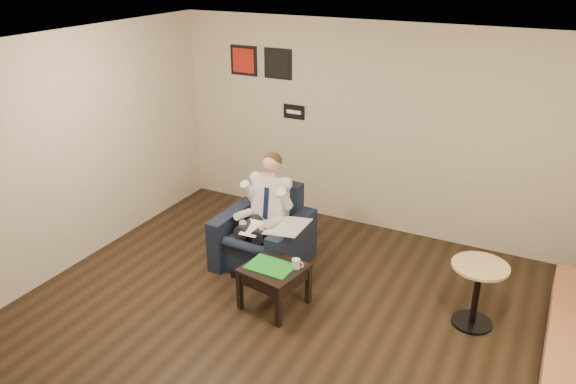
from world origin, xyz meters
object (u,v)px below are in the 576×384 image
at_px(seated_man, 257,219).
at_px(cafe_table, 476,295).
at_px(coffee_mug, 296,264).
at_px(side_table, 274,286).
at_px(green_folder, 270,266).
at_px(armchair, 263,229).
at_px(smartphone, 288,262).

distance_m(seated_man, cafe_table, 2.57).
xyz_separation_m(coffee_mug, cafe_table, (1.78, 0.56, -0.18)).
relative_size(side_table, coffee_mug, 5.79).
distance_m(coffee_mug, cafe_table, 1.87).
xyz_separation_m(green_folder, coffee_mug, (0.25, 0.11, 0.04)).
relative_size(armchair, green_folder, 2.03).
distance_m(side_table, cafe_table, 2.10).
distance_m(seated_man, smartphone, 0.80).
distance_m(armchair, green_folder, 0.92).
relative_size(seated_man, coffee_mug, 12.78).
xyz_separation_m(seated_man, coffee_mug, (0.77, -0.52, -0.12)).
height_order(side_table, smartphone, smartphone).
relative_size(coffee_mug, cafe_table, 0.15).
bearing_deg(green_folder, coffee_mug, 23.44).
height_order(green_folder, smartphone, green_folder).
distance_m(seated_man, coffee_mug, 0.94).
distance_m(green_folder, coffee_mug, 0.28).
height_order(green_folder, coffee_mug, coffee_mug).
bearing_deg(seated_man, cafe_table, 2.22).
relative_size(seated_man, green_folder, 2.70).
bearing_deg(coffee_mug, cafe_table, 17.41).
distance_m(coffee_mug, smartphone, 0.15).
height_order(armchair, seated_man, seated_man).
bearing_deg(coffee_mug, side_table, -156.56).
bearing_deg(cafe_table, coffee_mug, -162.59).
height_order(side_table, coffee_mug, coffee_mug).
bearing_deg(side_table, seated_man, 132.28).
xyz_separation_m(armchair, cafe_table, (2.55, -0.09, -0.13)).
bearing_deg(cafe_table, armchair, 178.02).
bearing_deg(cafe_table, green_folder, -161.82).
distance_m(armchair, cafe_table, 2.55).
relative_size(coffee_mug, smartphone, 0.68).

